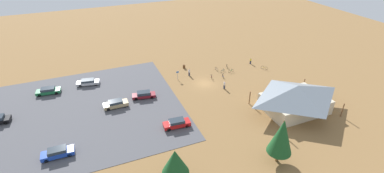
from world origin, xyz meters
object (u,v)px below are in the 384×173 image
object	(u,v)px
bicycle_black_lone_east	(227,66)
bicycle_silver_yard_left	(216,69)
bicycle_blue_mid_cluster	(223,76)
car_maroon_mid_lot	(144,95)
bicycle_red_back_row	(212,77)
car_green_by_curb	(48,91)
bike_pavilion	(296,97)
pine_far_east	(175,162)
car_tan_back_corner	(116,104)
visitor_crossing_yard	(189,72)
bicycle_teal_near_sign	(223,71)
car_blue_near_entry	(58,153)
visitor_near_lot	(251,61)
bicycle_yellow_edge_south	(264,68)
car_silver_front_row	(88,82)
trash_bin	(184,66)
visitor_by_pavilion	(224,85)
lot_sign	(178,74)
car_red_end_stall	(177,123)
bicycle_green_edge_north	(231,71)

from	to	relation	value
bicycle_black_lone_east	bicycle_silver_yard_left	size ratio (longest dim) A/B	0.94
bicycle_blue_mid_cluster	car_maroon_mid_lot	size ratio (longest dim) A/B	0.32
bicycle_red_back_row	car_maroon_mid_lot	bearing A→B (deg)	7.68
bicycle_black_lone_east	car_green_by_curb	bearing A→B (deg)	-4.67
bike_pavilion	pine_far_east	distance (m)	27.89
car_tan_back_corner	car_maroon_mid_lot	size ratio (longest dim) A/B	0.95
car_maroon_mid_lot	visitor_crossing_yard	xyz separation A→B (m)	(-12.25, -5.54, 0.18)
car_tan_back_corner	bicycle_teal_near_sign	bearing A→B (deg)	-168.35
car_blue_near_entry	visitor_near_lot	distance (m)	48.53
bicycle_silver_yard_left	bicycle_yellow_edge_south	bearing A→B (deg)	160.90
car_silver_front_row	visitor_near_lot	size ratio (longest dim) A/B	3.07
trash_bin	car_silver_front_row	size ratio (longest dim) A/B	0.18
pine_far_east	car_tan_back_corner	world-z (taller)	pine_far_east
bicycle_black_lone_east	bicycle_blue_mid_cluster	distance (m)	5.44
bicycle_yellow_edge_south	trash_bin	bearing A→B (deg)	-24.05
visitor_by_pavilion	bicycle_yellow_edge_south	bearing A→B (deg)	-161.13
bicycle_red_back_row	car_tan_back_corner	world-z (taller)	car_tan_back_corner
lot_sign	bicycle_red_back_row	bearing A→B (deg)	161.14
car_blue_near_entry	visitor_crossing_yard	distance (m)	33.10
bicycle_red_back_row	bicycle_silver_yard_left	world-z (taller)	bicycle_red_back_row
pine_far_east	car_blue_near_entry	size ratio (longest dim) A/B	1.24
lot_sign	car_red_end_stall	size ratio (longest dim) A/B	0.45
pine_far_east	visitor_crossing_yard	distance (m)	31.80
visitor_near_lot	visitor_by_pavilion	size ratio (longest dim) A/B	0.92
bicycle_silver_yard_left	bicycle_teal_near_sign	world-z (taller)	bicycle_silver_yard_left
bicycle_green_edge_north	visitor_near_lot	world-z (taller)	visitor_near_lot
car_tan_back_corner	car_maroon_mid_lot	xyz separation A→B (m)	(-5.83, -1.24, -0.02)
bicycle_black_lone_east	visitor_near_lot	world-z (taller)	visitor_near_lot
bicycle_yellow_edge_south	visitor_near_lot	bearing A→B (deg)	-70.41
lot_sign	bicycle_teal_near_sign	distance (m)	11.42
car_maroon_mid_lot	car_green_by_curb	world-z (taller)	car_maroon_mid_lot
bicycle_yellow_edge_south	car_tan_back_corner	bearing A→B (deg)	4.54
bicycle_teal_near_sign	car_tan_back_corner	world-z (taller)	car_tan_back_corner
car_blue_near_entry	bicycle_green_edge_north	bearing A→B (deg)	-158.91
bicycle_blue_mid_cluster	visitor_crossing_yard	size ratio (longest dim) A/B	0.90
car_tan_back_corner	car_green_by_curb	size ratio (longest dim) A/B	0.95
bike_pavilion	pine_far_east	world-z (taller)	pine_far_east
lot_sign	bicycle_black_lone_east	world-z (taller)	lot_sign
lot_sign	visitor_crossing_yard	xyz separation A→B (m)	(-3.18, -0.78, -0.50)
car_green_by_curb	visitor_by_pavilion	distance (m)	37.23
bicycle_red_back_row	car_tan_back_corner	xyz separation A→B (m)	(22.32, 3.46, 0.35)
pine_far_east	visitor_near_lot	bearing A→B (deg)	-136.63
bicycle_silver_yard_left	car_silver_front_row	world-z (taller)	car_silver_front_row
trash_bin	bicycle_blue_mid_cluster	world-z (taller)	trash_bin
bicycle_blue_mid_cluster	car_green_by_curb	world-z (taller)	car_green_by_curb
visitor_by_pavilion	visitor_crossing_yard	world-z (taller)	visitor_by_pavilion
pine_far_east	car_blue_near_entry	bearing A→B (deg)	-37.93
trash_bin	lot_sign	distance (m)	6.17
bike_pavilion	trash_bin	size ratio (longest dim) A/B	15.32
visitor_crossing_yard	car_blue_near_entry	bearing A→B (deg)	30.92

